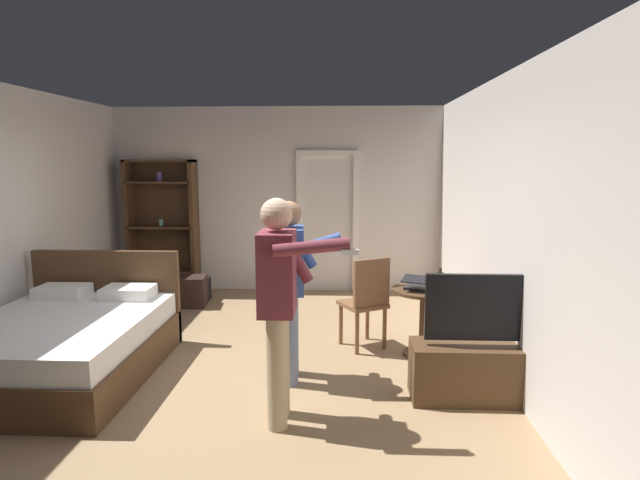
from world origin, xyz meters
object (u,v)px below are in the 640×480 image
Objects in this scene: bookshelf at (163,221)px; laptop at (420,285)px; bed at (66,343)px; suitcase_small at (187,291)px; side_table at (424,311)px; person_striped_shirt at (291,279)px; tv_flatscreen at (480,364)px; bottle_on_table at (440,281)px; person_blue_shirt at (279,296)px; suitcase_dark at (190,290)px; wooden_chair at (367,299)px.

bookshelf reaches higher than laptop.
suitcase_small is (0.44, 2.32, -0.10)m from bed.
suitcase_small is at bearing 79.20° from bed.
side_table is 3.42m from suitcase_small.
person_striped_shirt is (2.24, -3.12, -0.14)m from bookshelf.
laptop is (-0.37, 0.94, 0.45)m from tv_flatscreen.
bottle_on_table is 1.98m from person_blue_shirt.
laptop is at bearing -138.71° from side_table.
bottle_on_table is (3.55, 0.55, 0.50)m from bed.
bottle_on_table is 0.47× the size of suitcase_dark.
side_table is at bearing 41.29° from laptop.
side_table is 0.29m from laptop.
bookshelf is 1.16× the size of person_blue_shirt.
suitcase_small is (0.02, -0.21, 0.04)m from suitcase_dark.
bed is at bearing -101.73° from suitcase_dark.
laptop is 0.83× the size of suitcase_small.
suitcase_dark is at bearing 116.83° from person_blue_shirt.
wooden_chair reaches higher than side_table.
side_table is 0.60m from wooden_chair.
suitcase_small is (0.57, -0.79, -0.88)m from bookshelf.
bookshelf reaches higher than suitcase_dark.
person_striped_shirt reaches higher than wooden_chair.
bed is at bearing -169.47° from side_table.
person_blue_shirt is at bearing -114.59° from wooden_chair.
side_table is 1.37× the size of suitcase_small.
bookshelf is 3.91× the size of suitcase_small.
bottle_on_table is at bearing -35.11° from suitcase_small.
side_table is 0.43× the size of person_striped_shirt.
bottle_on_table is at bearing -34.89° from bookshelf.
bottle_on_table is 1.54m from person_striped_shirt.
person_striped_shirt is (-1.43, -0.56, 0.14)m from bottle_on_table.
person_blue_shirt is (2.11, -0.79, 0.69)m from bed.
tv_flatscreen is 2.70× the size of laptop.
person_blue_shirt reaches higher than side_table.
person_striped_shirt is at bearing -153.47° from side_table.
suitcase_small is at bearing 150.27° from bottle_on_table.
wooden_chair is at bearing -38.22° from suitcase_dark.
suitcase_dark is (-1.69, 2.55, -0.78)m from person_striped_shirt.
person_striped_shirt reaches higher than bottle_on_table.
bookshelf reaches higher than person_striped_shirt.
tv_flatscreen reaches higher than bed.
suitcase_dark is at bearing 138.86° from tv_flatscreen.
bookshelf is at bearing 119.78° from person_blue_shirt.
wooden_chair reaches higher than suitcase_small.
person_striped_shirt reaches higher than bed.
bed reaches higher than laptop.
person_striped_shirt reaches higher than laptop.
laptop is at bearing 47.88° from person_blue_shirt.
bookshelf reaches higher than suitcase_small.
side_table is (-0.32, 0.98, 0.17)m from tv_flatscreen.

